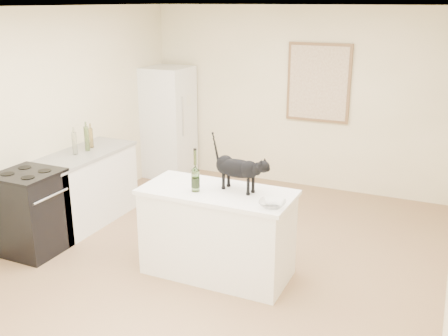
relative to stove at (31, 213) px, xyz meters
The scene contains 17 objects.
floor 2.09m from the stove, 17.10° to the left, with size 5.50×5.50×0.00m, color #92734D.
ceiling 2.96m from the stove, 17.10° to the left, with size 5.50×5.50×0.00m, color white.
wall_back 3.97m from the stove, 59.80° to the left, with size 4.50×4.50×0.00m, color #FFEEC5.
wall_left 1.08m from the stove, 116.57° to the left, with size 5.50×5.50×0.00m, color #FFEEC5.
island_base 2.09m from the stove, 11.04° to the left, with size 1.44×0.67×0.86m, color white.
island_top 2.13m from the stove, 11.04° to the left, with size 1.50×0.70×0.04m, color white.
left_cabinets 0.90m from the stove, 90.00° to the left, with size 0.60×1.40×0.86m, color white.
left_countertop 1.00m from the stove, 90.00° to the left, with size 0.62×1.44×0.04m, color gray.
stove is the anchor object (origin of this frame).
fridge 2.98m from the stove, 90.00° to the left, with size 0.68×0.68×1.70m, color white.
artwork_frame 4.16m from the stove, 55.87° to the left, with size 0.90×0.03×1.10m, color brown.
artwork_canvas 4.14m from the stove, 55.73° to the left, with size 0.82×0.00×1.02m, color beige.
black_cat 2.37m from the stove, 12.10° to the left, with size 0.57×0.17×0.40m, color black, non-canonical shape.
wine_bottle 2.00m from the stove, ahead, with size 0.08×0.08×0.38m, color #355823.
glass_bowl 2.73m from the stove, ahead, with size 0.24×0.24×0.06m, color white.
fridge_paper 3.09m from the stove, 83.39° to the left, with size 0.00×0.12×0.16m, color silver.
counter_bottle_cluster 1.14m from the stove, 90.67° to the left, with size 0.10×0.38×0.30m.
Camera 1 is at (2.12, -4.47, 2.66)m, focal length 41.62 mm.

